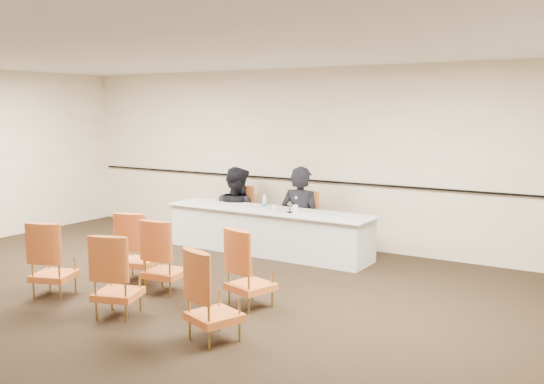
{
  "coord_description": "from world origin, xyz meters",
  "views": [
    {
      "loc": [
        4.85,
        -5.15,
        2.31
      ],
      "look_at": [
        0.04,
        2.6,
        1.06
      ],
      "focal_mm": 40.0,
      "sensor_mm": 36.0,
      "label": 1
    }
  ],
  "objects_px": {
    "water_bottle": "(265,202)",
    "aud_chair_back_left": "(53,258)",
    "aud_chair_back_mid": "(118,274)",
    "panelist_main_chair": "(301,221)",
    "microphone": "(290,205)",
    "aud_chair_back_right": "(214,295)",
    "panelist_second_chair": "(237,214)",
    "aud_chair_front_left": "(137,246)",
    "panelist_second": "(237,219)",
    "drinking_glass": "(274,208)",
    "aud_chair_front_mid": "(165,256)",
    "panel_table": "(268,231)",
    "coffee_cup": "(295,209)",
    "aud_chair_front_right": "(251,268)",
    "panelist_main": "(301,225)"
  },
  "relations": [
    {
      "from": "panelist_main",
      "to": "panel_table",
      "type": "bearing_deg",
      "value": 55.99
    },
    {
      "from": "panelist_main",
      "to": "drinking_glass",
      "type": "distance_m",
      "value": 0.73
    },
    {
      "from": "aud_chair_front_right",
      "to": "coffee_cup",
      "type": "bearing_deg",
      "value": 123.25
    },
    {
      "from": "panelist_main_chair",
      "to": "aud_chair_front_left",
      "type": "height_order",
      "value": "same"
    },
    {
      "from": "panelist_main_chair",
      "to": "panelist_second",
      "type": "height_order",
      "value": "panelist_second"
    },
    {
      "from": "coffee_cup",
      "to": "water_bottle",
      "type": "bearing_deg",
      "value": 172.17
    },
    {
      "from": "panel_table",
      "to": "aud_chair_front_mid",
      "type": "height_order",
      "value": "aud_chair_front_mid"
    },
    {
      "from": "aud_chair_front_mid",
      "to": "panelist_second_chair",
      "type": "bearing_deg",
      "value": 100.32
    },
    {
      "from": "water_bottle",
      "to": "aud_chair_front_right",
      "type": "relative_size",
      "value": 0.25
    },
    {
      "from": "panelist_main_chair",
      "to": "microphone",
      "type": "bearing_deg",
      "value": -75.2
    },
    {
      "from": "microphone",
      "to": "aud_chair_back_right",
      "type": "bearing_deg",
      "value": -56.41
    },
    {
      "from": "panel_table",
      "to": "panelist_second_chair",
      "type": "height_order",
      "value": "panelist_second_chair"
    },
    {
      "from": "aud_chair_back_mid",
      "to": "water_bottle",
      "type": "bearing_deg",
      "value": 74.77
    },
    {
      "from": "water_bottle",
      "to": "aud_chair_back_left",
      "type": "height_order",
      "value": "water_bottle"
    },
    {
      "from": "water_bottle",
      "to": "aud_chair_back_right",
      "type": "xyz_separation_m",
      "value": [
        1.6,
        -3.45,
        -0.36
      ]
    },
    {
      "from": "panelist_second",
      "to": "drinking_glass",
      "type": "distance_m",
      "value": 1.37
    },
    {
      "from": "panel_table",
      "to": "water_bottle",
      "type": "bearing_deg",
      "value": -177.79
    },
    {
      "from": "aud_chair_back_right",
      "to": "microphone",
      "type": "bearing_deg",
      "value": 127.35
    },
    {
      "from": "drinking_glass",
      "to": "aud_chair_front_mid",
      "type": "height_order",
      "value": "aud_chair_front_mid"
    },
    {
      "from": "microphone",
      "to": "aud_chair_front_mid",
      "type": "bearing_deg",
      "value": -84.87
    },
    {
      "from": "drinking_glass",
      "to": "aud_chair_front_right",
      "type": "height_order",
      "value": "aud_chair_front_right"
    },
    {
      "from": "aud_chair_front_mid",
      "to": "aud_chair_front_right",
      "type": "distance_m",
      "value": 1.25
    },
    {
      "from": "water_bottle",
      "to": "aud_chair_back_right",
      "type": "distance_m",
      "value": 3.82
    },
    {
      "from": "aud_chair_front_left",
      "to": "aud_chair_back_right",
      "type": "relative_size",
      "value": 1.0
    },
    {
      "from": "drinking_glass",
      "to": "aud_chair_front_left",
      "type": "relative_size",
      "value": 0.11
    },
    {
      "from": "panel_table",
      "to": "aud_chair_back_right",
      "type": "xyz_separation_m",
      "value": [
        1.54,
        -3.45,
        0.12
      ]
    },
    {
      "from": "microphone",
      "to": "aud_chair_front_left",
      "type": "height_order",
      "value": "microphone"
    },
    {
      "from": "panel_table",
      "to": "panelist_main",
      "type": "bearing_deg",
      "value": 60.56
    },
    {
      "from": "panelist_second_chair",
      "to": "coffee_cup",
      "type": "distance_m",
      "value": 1.71
    },
    {
      "from": "panelist_second",
      "to": "coffee_cup",
      "type": "bearing_deg",
      "value": 167.24
    },
    {
      "from": "aud_chair_back_right",
      "to": "aud_chair_front_mid",
      "type": "bearing_deg",
      "value": 166.79
    },
    {
      "from": "coffee_cup",
      "to": "aud_chair_back_mid",
      "type": "bearing_deg",
      "value": -96.72
    },
    {
      "from": "panel_table",
      "to": "coffee_cup",
      "type": "height_order",
      "value": "coffee_cup"
    },
    {
      "from": "panelist_main",
      "to": "coffee_cup",
      "type": "relative_size",
      "value": 15.3
    },
    {
      "from": "panelist_main",
      "to": "aud_chair_back_mid",
      "type": "height_order",
      "value": "panelist_main"
    },
    {
      "from": "panelist_second",
      "to": "aud_chair_back_mid",
      "type": "distance_m",
      "value": 4.14
    },
    {
      "from": "panelist_main_chair",
      "to": "drinking_glass",
      "type": "height_order",
      "value": "panelist_main_chair"
    },
    {
      "from": "coffee_cup",
      "to": "aud_chair_back_left",
      "type": "bearing_deg",
      "value": -116.89
    },
    {
      "from": "panel_table",
      "to": "panelist_second_chair",
      "type": "xyz_separation_m",
      "value": [
        -0.99,
        0.55,
        0.12
      ]
    },
    {
      "from": "aud_chair_front_left",
      "to": "aud_chair_back_right",
      "type": "distance_m",
      "value": 2.52
    },
    {
      "from": "panelist_second_chair",
      "to": "aud_chair_front_left",
      "type": "bearing_deg",
      "value": -82.86
    },
    {
      "from": "water_bottle",
      "to": "aud_chair_front_right",
      "type": "distance_m",
      "value": 2.76
    },
    {
      "from": "coffee_cup",
      "to": "aud_chair_front_right",
      "type": "xyz_separation_m",
      "value": [
        0.71,
        -2.31,
        -0.3
      ]
    },
    {
      "from": "panel_table",
      "to": "aud_chair_back_mid",
      "type": "height_order",
      "value": "aud_chair_back_mid"
    },
    {
      "from": "aud_chair_front_left",
      "to": "aud_chair_back_left",
      "type": "relative_size",
      "value": 1.0
    },
    {
      "from": "aud_chair_front_mid",
      "to": "aud_chair_back_left",
      "type": "relative_size",
      "value": 1.0
    },
    {
      "from": "panelist_second_chair",
      "to": "aud_chair_back_right",
      "type": "height_order",
      "value": "same"
    },
    {
      "from": "panel_table",
      "to": "drinking_glass",
      "type": "bearing_deg",
      "value": -24.67
    },
    {
      "from": "aud_chair_back_right",
      "to": "aud_chair_back_left",
      "type": "bearing_deg",
      "value": -163.6
    },
    {
      "from": "aud_chair_front_left",
      "to": "drinking_glass",
      "type": "bearing_deg",
      "value": 51.91
    }
  ]
}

